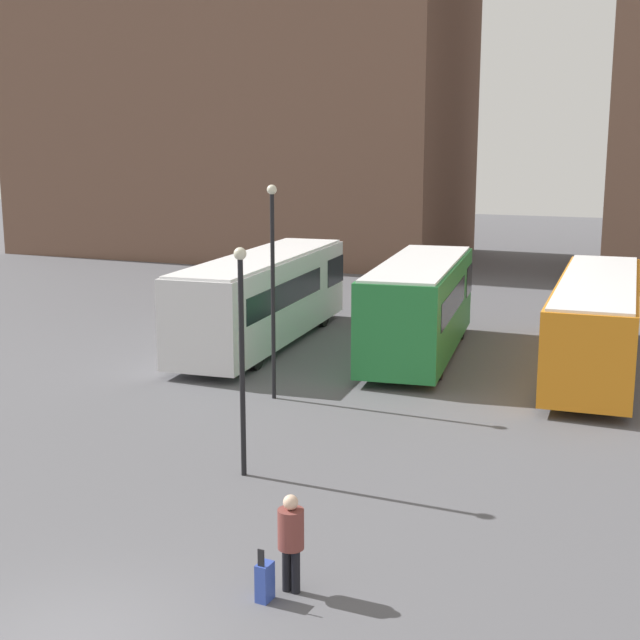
% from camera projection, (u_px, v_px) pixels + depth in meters
% --- Properties ---
extents(bus_0, '(3.38, 11.86, 3.30)m').
position_uv_depth(bus_0, '(265.00, 295.00, 32.81)').
color(bus_0, silver).
rests_on(bus_0, ground_plane).
extents(bus_1, '(3.64, 9.89, 3.33)m').
position_uv_depth(bus_1, '(420.00, 305.00, 30.98)').
color(bus_1, '#237A38').
rests_on(bus_1, ground_plane).
extents(bus_2, '(2.98, 12.21, 3.04)m').
position_uv_depth(bus_2, '(597.00, 320.00, 29.12)').
color(bus_2, orange).
rests_on(bus_2, ground_plane).
extents(traveler, '(0.48, 0.48, 1.72)m').
position_uv_depth(traveler, '(291.00, 535.00, 14.76)').
color(traveler, black).
rests_on(traveler, ground_plane).
extents(suitcase, '(0.24, 0.34, 0.95)m').
position_uv_depth(suitcase, '(265.00, 581.00, 14.61)').
color(suitcase, '#334CB2').
rests_on(suitcase, ground_plane).
extents(lamp_post_0, '(0.28, 0.28, 6.21)m').
position_uv_depth(lamp_post_0, '(273.00, 276.00, 25.38)').
color(lamp_post_0, black).
rests_on(lamp_post_0, ground_plane).
extents(lamp_post_1, '(0.28, 0.28, 5.18)m').
position_uv_depth(lamp_post_1, '(242.00, 342.00, 19.53)').
color(lamp_post_1, black).
rests_on(lamp_post_1, ground_plane).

